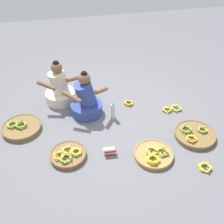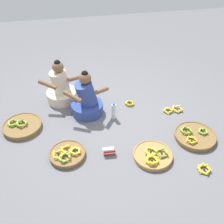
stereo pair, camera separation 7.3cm
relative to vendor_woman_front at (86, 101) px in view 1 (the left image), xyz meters
name	(u,v)px [view 1 (the left image)]	position (x,y,z in m)	size (l,w,h in m)	color
ground_plane	(109,121)	(0.32, -0.30, -0.25)	(10.00, 10.00, 0.00)	slate
vendor_woman_front	(86,101)	(0.00, 0.00, 0.00)	(0.74, 0.53, 0.80)	#334793
vendor_woman_behind	(60,89)	(-0.40, 0.44, 0.00)	(0.73, 0.53, 0.79)	beige
banana_basket_mid_right	(154,154)	(0.76, -1.16, -0.21)	(0.55, 0.55, 0.13)	#A87F47
banana_basket_back_center	(68,155)	(-0.39, -0.91, -0.21)	(0.50, 0.50, 0.13)	brown
banana_basket_near_bicycle	(21,127)	(-1.05, -0.19, -0.21)	(0.60, 0.60, 0.14)	brown
banana_basket_front_center	(195,134)	(1.50, -0.92, -0.21)	(0.61, 0.61, 0.13)	brown
loose_bananas_back_right	(172,109)	(1.42, -0.24, -0.23)	(0.36, 0.21, 0.09)	yellow
loose_bananas_near_vendor	(205,167)	(1.36, -1.50, -0.23)	(0.21, 0.20, 0.07)	yellow
loose_bananas_front_left	(129,103)	(0.75, 0.08, -0.23)	(0.19, 0.19, 0.08)	gold
water_bottle	(113,111)	(0.40, -0.23, -0.11)	(0.07, 0.07, 0.30)	silver
packet_carton_stack	(110,151)	(0.18, -0.99, -0.19)	(0.18, 0.06, 0.12)	red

